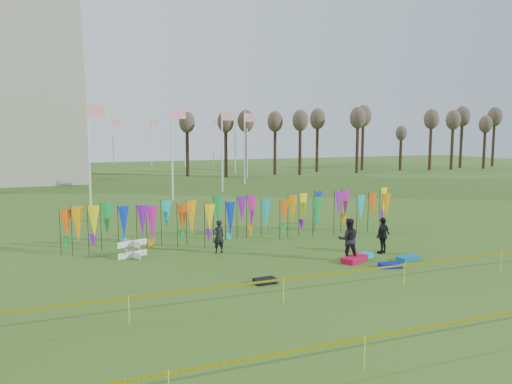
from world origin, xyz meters
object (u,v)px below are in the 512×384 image
object	(u,v)px
person_right	(383,235)
kite_bag_black	(265,281)
kite_bag_blue	(390,265)
kite_bag_red	(355,259)
box_kite	(133,249)
kite_bag_turquoise	(363,256)
kite_bag_teal	(408,258)
person_mid	(348,239)
person_left	(219,237)

from	to	relation	value
person_right	kite_bag_black	xyz separation A→B (m)	(-7.09, -2.33, -0.78)
kite_bag_blue	kite_bag_red	bearing A→B (deg)	122.97
box_kite	kite_bag_blue	size ratio (longest dim) A/B	0.90
box_kite	kite_bag_blue	world-z (taller)	box_kite
kite_bag_turquoise	kite_bag_teal	world-z (taller)	kite_bag_turquoise
person_mid	kite_bag_black	size ratio (longest dim) A/B	2.27
person_mid	kite_bag_teal	xyz separation A→B (m)	(2.53, -1.02, -0.87)
person_mid	kite_bag_blue	size ratio (longest dim) A/B	2.09
person_mid	kite_bag_blue	world-z (taller)	person_mid
kite_bag_red	kite_bag_teal	size ratio (longest dim) A/B	1.28
kite_bag_red	person_mid	bearing A→B (deg)	115.38
kite_bag_teal	person_left	bearing A→B (deg)	149.10
kite_bag_turquoise	kite_bag_blue	size ratio (longest dim) A/B	1.14
person_right	kite_bag_black	size ratio (longest dim) A/B	2.05
box_kite	kite_bag_black	bearing A→B (deg)	-54.44
person_mid	kite_bag_turquoise	bearing A→B (deg)	-153.13
person_left	kite_bag_turquoise	xyz separation A→B (m)	(5.87, -3.45, -0.69)
box_kite	person_right	distance (m)	11.84
person_mid	kite_bag_black	bearing A→B (deg)	42.42
person_right	kite_bag_teal	bearing A→B (deg)	76.51
person_mid	box_kite	bearing A→B (deg)	-2.24
kite_bag_turquoise	kite_bag_teal	distance (m)	2.03
person_mid	kite_bag_blue	distance (m)	2.17
person_left	kite_bag_red	xyz separation A→B (m)	(5.19, -3.83, -0.68)
kite_bag_red	box_kite	bearing A→B (deg)	154.46
kite_bag_blue	kite_bag_red	xyz separation A→B (m)	(-0.89, 1.38, 0.03)
kite_bag_turquoise	kite_bag_black	size ratio (longest dim) A/B	1.24
person_right	kite_bag_black	world-z (taller)	person_right
kite_bag_turquoise	person_left	bearing A→B (deg)	149.59
box_kite	kite_bag_teal	world-z (taller)	box_kite
person_right	person_mid	bearing A→B (deg)	-10.25
kite_bag_red	kite_bag_black	size ratio (longest dim) A/B	1.60
kite_bag_turquoise	kite_bag_blue	xyz separation A→B (m)	(0.22, -1.76, -0.01)
kite_bag_red	kite_bag_turquoise	bearing A→B (deg)	29.18
person_left	person_mid	bearing A→B (deg)	134.30
box_kite	kite_bag_blue	distance (m)	11.61
kite_bag_black	kite_bag_teal	size ratio (longest dim) A/B	0.80
box_kite	person_right	bearing A→B (deg)	-17.41
person_left	kite_bag_blue	size ratio (longest dim) A/B	1.73
kite_bag_red	kite_bag_black	distance (m)	5.20
kite_bag_black	kite_bag_teal	xyz separation A→B (m)	(7.37, 0.78, 0.00)
box_kite	person_mid	xyz separation A→B (m)	(9.04, -4.08, 0.55)
kite_bag_turquoise	kite_bag_black	distance (m)	5.96
person_left	kite_bag_turquoise	size ratio (longest dim) A/B	1.51
kite_bag_red	kite_bag_black	bearing A→B (deg)	-163.40
person_right	kite_bag_black	distance (m)	7.50
kite_bag_turquoise	kite_bag_teal	bearing A→B (deg)	-32.55
kite_bag_teal	kite_bag_black	bearing A→B (deg)	-174.00
person_mid	kite_bag_black	xyz separation A→B (m)	(-4.84, -1.80, -0.87)
person_left	box_kite	bearing A→B (deg)	-18.82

